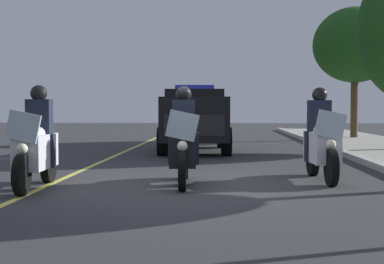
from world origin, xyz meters
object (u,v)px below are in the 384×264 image
at_px(police_motorcycle_trailing, 321,143).
at_px(tree_behind_suv, 355,45).
at_px(police_motorcycle_lead_right, 183,144).
at_px(police_suv, 195,117).
at_px(police_motorcycle_lead_left, 36,146).

bearing_deg(police_motorcycle_trailing, tree_behind_suv, 164.32).
xyz_separation_m(police_motorcycle_lead_right, police_motorcycle_trailing, (-0.64, 2.49, 0.00)).
bearing_deg(police_motorcycle_trailing, police_suv, -158.24).
bearing_deg(police_motorcycle_trailing, police_motorcycle_lead_right, -75.55).
bearing_deg(police_motorcycle_lead_left, tree_behind_suv, 149.52).
bearing_deg(police_suv, police_motorcycle_lead_left, -15.41).
relative_size(police_motorcycle_trailing, tree_behind_suv, 0.39).
relative_size(police_motorcycle_lead_left, tree_behind_suv, 0.39).
height_order(police_motorcycle_lead_right, tree_behind_suv, tree_behind_suv).
bearing_deg(police_motorcycle_lead_right, police_motorcycle_trailing, 104.45).
relative_size(police_motorcycle_lead_right, police_motorcycle_trailing, 1.00).
bearing_deg(tree_behind_suv, police_motorcycle_lead_left, -30.48).
distance_m(police_motorcycle_trailing, tree_behind_suv, 14.33).
relative_size(police_motorcycle_lead_left, police_suv, 0.43).
xyz_separation_m(police_motorcycle_lead_left, tree_behind_suv, (-14.70, 8.65, 3.30)).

